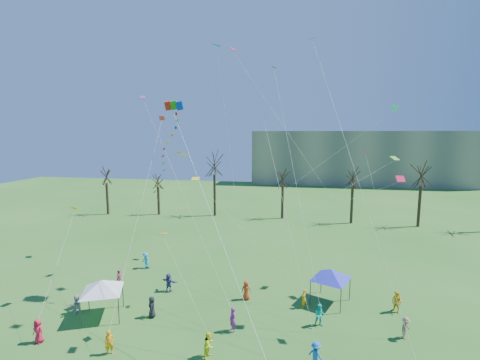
% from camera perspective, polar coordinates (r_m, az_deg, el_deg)
% --- Properties ---
extents(distant_building, '(60.00, 14.00, 15.00)m').
position_cam_1_polar(distant_building, '(101.63, 19.63, 3.62)').
color(distant_building, gray).
rests_on(distant_building, ground).
extents(bare_tree_row, '(66.53, 8.85, 11.33)m').
position_cam_1_polar(bare_tree_row, '(54.93, 10.53, 0.35)').
color(bare_tree_row, black).
rests_on(bare_tree_row, ground).
extents(big_box_kite, '(5.87, 7.31, 21.55)m').
position_cam_1_polar(big_box_kite, '(28.56, -11.98, 4.28)').
color(big_box_kite, red).
rests_on(big_box_kite, ground).
extents(canopy_tent_white, '(3.76, 3.76, 3.05)m').
position_cam_1_polar(canopy_tent_white, '(29.07, -22.50, -16.33)').
color(canopy_tent_white, '#3F3F44').
rests_on(canopy_tent_white, ground).
extents(canopy_tent_blue, '(3.59, 3.59, 2.94)m').
position_cam_1_polar(canopy_tent_blue, '(30.19, 15.26, -15.26)').
color(canopy_tent_blue, '#3F3F44').
rests_on(canopy_tent_blue, ground).
extents(festival_crowd, '(26.31, 14.43, 1.82)m').
position_cam_1_polar(festival_crowd, '(27.92, -3.39, -20.77)').
color(festival_crowd, red).
rests_on(festival_crowd, ground).
extents(small_kites_aloft, '(27.56, 19.28, 34.57)m').
position_cam_1_polar(small_kites_aloft, '(28.88, 1.95, 6.80)').
color(small_kites_aloft, '#F3A50C').
rests_on(small_kites_aloft, ground).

